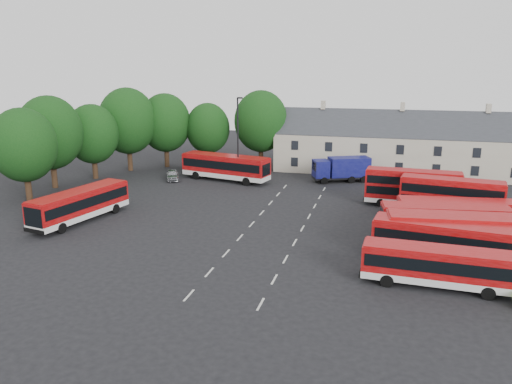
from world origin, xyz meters
TOP-DOWN VIEW (x-y plane):
  - ground at (0.00, 0.00)m, footprint 140.00×140.00m
  - lane_markings at (2.50, 2.00)m, footprint 5.15×33.80m
  - treeline at (-20.74, 19.36)m, footprint 29.92×32.59m
  - terrace_houses at (14.00, 30.00)m, footprint 35.70×7.13m
  - bus_row_a at (16.18, -8.31)m, footprint 10.26×2.84m
  - bus_row_b at (17.44, -3.57)m, footprint 11.82×4.14m
  - bus_row_c at (18.80, -1.71)m, footprint 12.53×4.14m
  - bus_row_d at (17.66, 2.21)m, footprint 11.26×3.98m
  - bus_row_e at (18.98, 4.82)m, footprint 11.02×3.80m
  - bus_dd_south at (18.83, 9.32)m, footprint 10.09×3.66m
  - bus_dd_north at (15.24, 12.40)m, footprint 10.09×2.90m
  - bus_west at (-16.63, -1.38)m, footprint 4.73×11.46m
  - bus_north at (-8.39, 19.31)m, footprint 12.50×5.48m
  - box_truck at (6.70, 22.72)m, footprint 7.74×5.15m
  - silver_car at (-15.46, 17.89)m, footprint 3.19×4.32m
  - lamppost at (-6.35, 18.45)m, footprint 0.77×0.37m

SIDE VIEW (x-z plane):
  - ground at x=0.00m, z-range 0.00..0.00m
  - lane_markings at x=2.50m, z-range 0.00..0.01m
  - silver_car at x=-15.46m, z-range 0.00..1.37m
  - bus_row_a at x=16.18m, z-range 0.29..3.16m
  - box_truck at x=6.70m, z-range 0.20..3.45m
  - bus_row_e at x=18.98m, z-range 0.31..3.36m
  - bus_row_d at x=17.66m, z-range 0.31..3.43m
  - bus_west at x=-16.63m, z-range 0.32..3.48m
  - bus_row_b at x=17.44m, z-range 0.33..3.60m
  - bus_north at x=-8.39m, z-range 0.35..3.80m
  - bus_row_c at x=18.80m, z-range 0.35..3.83m
  - bus_dd_south at x=18.83m, z-range 0.28..4.33m
  - bus_dd_north at x=15.24m, z-range 0.28..4.37m
  - terrace_houses at x=14.00m, z-range -1.17..8.89m
  - lamppost at x=-6.35m, z-range 0.37..11.51m
  - treeline at x=-20.74m, z-range 0.68..12.69m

